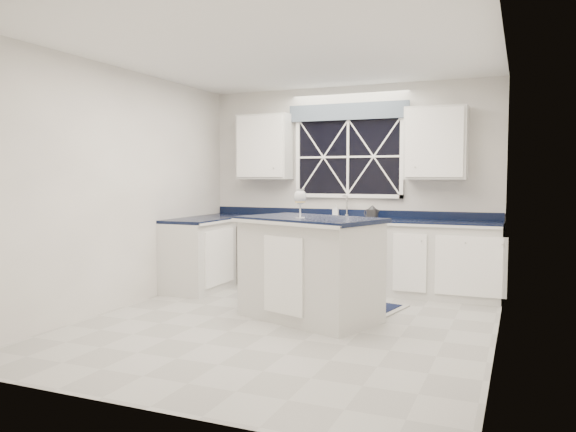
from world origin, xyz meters
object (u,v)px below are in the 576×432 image
at_px(dishwasher, 266,254).
at_px(soap_bottle, 336,211).
at_px(faucet, 346,205).
at_px(kettle, 372,213).
at_px(island, 310,268).
at_px(wine_glass, 300,198).

relative_size(dishwasher, soap_bottle, 4.86).
distance_m(faucet, soap_bottle, 0.17).
bearing_deg(kettle, island, -74.85).
xyz_separation_m(wine_glass, soap_bottle, (-0.26, 1.97, -0.24)).
height_order(island, kettle, kettle).
bearing_deg(wine_glass, island, 71.17).
bearing_deg(faucet, soap_bottle, -179.72).
height_order(wine_glass, soap_bottle, wine_glass).
distance_m(faucet, kettle, 0.45).
xyz_separation_m(faucet, kettle, (0.40, -0.18, -0.08)).
height_order(kettle, wine_glass, wine_glass).
bearing_deg(dishwasher, faucet, 10.02).
bearing_deg(soap_bottle, wine_glass, -82.55).
xyz_separation_m(faucet, wine_glass, (0.11, -1.97, 0.17)).
relative_size(wine_glass, soap_bottle, 1.75).
bearing_deg(faucet, dishwasher, -169.98).
height_order(kettle, soap_bottle, kettle).
height_order(island, soap_bottle, soap_bottle).
relative_size(kettle, soap_bottle, 1.41).
bearing_deg(wine_glass, dishwasher, 124.17).
bearing_deg(dishwasher, wine_glass, -55.83).
bearing_deg(kettle, wine_glass, -75.75).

